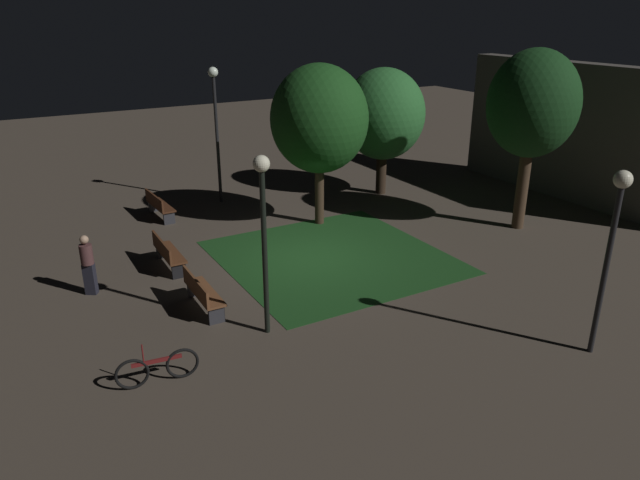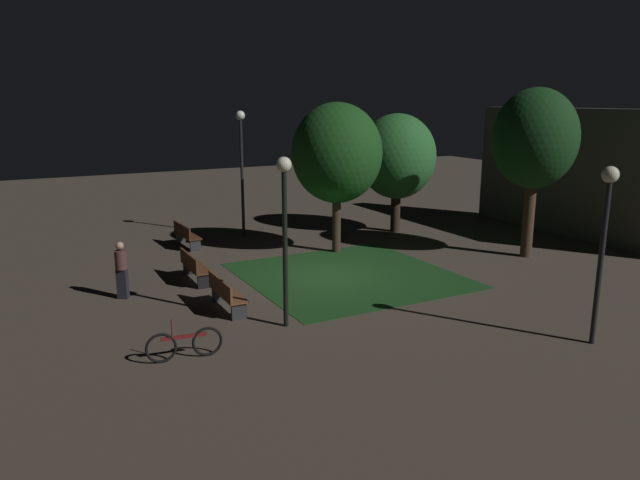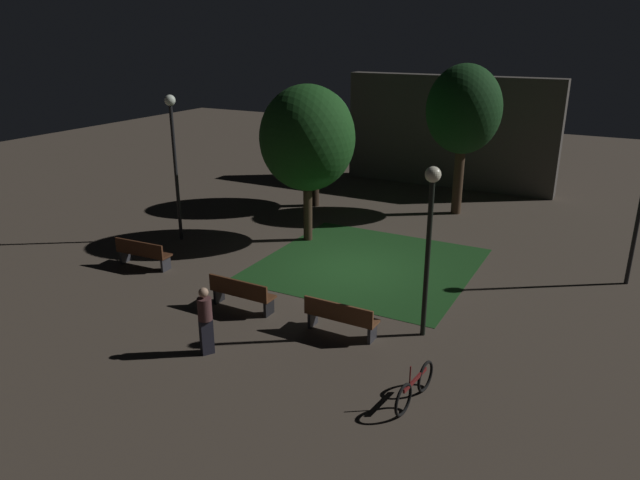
{
  "view_description": "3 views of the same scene",
  "coord_description": "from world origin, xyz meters",
  "px_view_note": "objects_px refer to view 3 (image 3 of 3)",
  "views": [
    {
      "loc": [
        14.06,
        -7.76,
        6.93
      ],
      "look_at": [
        0.85,
        -0.17,
        0.92
      ],
      "focal_mm": 33.35,
      "sensor_mm": 36.0,
      "label": 1
    },
    {
      "loc": [
        15.69,
        -8.6,
        5.4
      ],
      "look_at": [
        -0.68,
        0.1,
        1.02
      ],
      "focal_mm": 33.6,
      "sensor_mm": 36.0,
      "label": 2
    },
    {
      "loc": [
        6.89,
        -15.08,
        6.87
      ],
      "look_at": [
        -0.73,
        -0.79,
        1.1
      ],
      "focal_mm": 32.88,
      "sensor_mm": 36.0,
      "label": 3
    }
  ],
  "objects_px": {
    "lamp_post_plaza_west": "(430,222)",
    "bicycle": "(415,387)",
    "lamp_post_path_center": "(174,145)",
    "pedestrian": "(205,319)",
    "bench_back_row": "(340,316)",
    "bench_near_trees": "(241,293)",
    "tree_back_right": "(314,131)",
    "bench_front_right": "(143,252)",
    "tree_right_canopy": "(464,110)",
    "tree_back_left": "(307,139)"
  },
  "relations": [
    {
      "from": "bench_near_trees",
      "to": "tree_back_right",
      "type": "relative_size",
      "value": 0.37
    },
    {
      "from": "bench_front_right",
      "to": "lamp_post_path_center",
      "type": "xyz_separation_m",
      "value": [
        -0.7,
        2.55,
        2.85
      ]
    },
    {
      "from": "tree_back_left",
      "to": "bicycle",
      "type": "relative_size",
      "value": 3.27
    },
    {
      "from": "bench_near_trees",
      "to": "bench_front_right",
      "type": "height_order",
      "value": "same"
    },
    {
      "from": "tree_back_left",
      "to": "bench_front_right",
      "type": "bearing_deg",
      "value": -125.18
    },
    {
      "from": "pedestrian",
      "to": "tree_right_canopy",
      "type": "bearing_deg",
      "value": 81.71
    },
    {
      "from": "lamp_post_path_center",
      "to": "pedestrian",
      "type": "bearing_deg",
      "value": -45.23
    },
    {
      "from": "tree_right_canopy",
      "to": "tree_back_left",
      "type": "bearing_deg",
      "value": -123.45
    },
    {
      "from": "bench_near_trees",
      "to": "lamp_post_plaza_west",
      "type": "relative_size",
      "value": 0.44
    },
    {
      "from": "tree_right_canopy",
      "to": "lamp_post_plaza_west",
      "type": "bearing_deg",
      "value": -78.52
    },
    {
      "from": "tree_right_canopy",
      "to": "pedestrian",
      "type": "bearing_deg",
      "value": -98.29
    },
    {
      "from": "bench_front_right",
      "to": "tree_right_canopy",
      "type": "bearing_deg",
      "value": 55.76
    },
    {
      "from": "bench_near_trees",
      "to": "lamp_post_path_center",
      "type": "relative_size",
      "value": 0.36
    },
    {
      "from": "bicycle",
      "to": "tree_right_canopy",
      "type": "bearing_deg",
      "value": 102.27
    },
    {
      "from": "bench_front_right",
      "to": "bicycle",
      "type": "relative_size",
      "value": 1.12
    },
    {
      "from": "lamp_post_path_center",
      "to": "lamp_post_plaza_west",
      "type": "bearing_deg",
      "value": -15.08
    },
    {
      "from": "bench_near_trees",
      "to": "tree_back_right",
      "type": "xyz_separation_m",
      "value": [
        -2.99,
        9.46,
        2.62
      ]
    },
    {
      "from": "lamp_post_path_center",
      "to": "pedestrian",
      "type": "relative_size",
      "value": 3.08
    },
    {
      "from": "lamp_post_plaza_west",
      "to": "bench_near_trees",
      "type": "bearing_deg",
      "value": -168.69
    },
    {
      "from": "tree_right_canopy",
      "to": "bench_front_right",
      "type": "bearing_deg",
      "value": -124.24
    },
    {
      "from": "bench_near_trees",
      "to": "pedestrian",
      "type": "relative_size",
      "value": 1.12
    },
    {
      "from": "lamp_post_plaza_west",
      "to": "bicycle",
      "type": "distance_m",
      "value": 3.75
    },
    {
      "from": "bench_near_trees",
      "to": "lamp_post_path_center",
      "type": "height_order",
      "value": "lamp_post_path_center"
    },
    {
      "from": "tree_back_left",
      "to": "lamp_post_path_center",
      "type": "xyz_separation_m",
      "value": [
        -3.94,
        -2.05,
        -0.21
      ]
    },
    {
      "from": "tree_right_canopy",
      "to": "pedestrian",
      "type": "height_order",
      "value": "tree_right_canopy"
    },
    {
      "from": "bicycle",
      "to": "tree_back_left",
      "type": "bearing_deg",
      "value": 131.38
    },
    {
      "from": "tree_right_canopy",
      "to": "pedestrian",
      "type": "relative_size",
      "value": 3.59
    },
    {
      "from": "tree_back_left",
      "to": "tree_back_right",
      "type": "height_order",
      "value": "tree_back_left"
    },
    {
      "from": "pedestrian",
      "to": "bench_back_row",
      "type": "bearing_deg",
      "value": 43.89
    },
    {
      "from": "tree_back_left",
      "to": "bench_back_row",
      "type": "bearing_deg",
      "value": -54.37
    },
    {
      "from": "bench_back_row",
      "to": "tree_back_left",
      "type": "relative_size",
      "value": 0.34
    },
    {
      "from": "bench_back_row",
      "to": "bench_front_right",
      "type": "xyz_separation_m",
      "value": [
        -7.25,
        0.99,
        0.0
      ]
    },
    {
      "from": "bench_back_row",
      "to": "tree_right_canopy",
      "type": "height_order",
      "value": "tree_right_canopy"
    },
    {
      "from": "lamp_post_plaza_west",
      "to": "bicycle",
      "type": "bearing_deg",
      "value": -74.79
    },
    {
      "from": "tree_right_canopy",
      "to": "pedestrian",
      "type": "distance_m",
      "value": 13.86
    },
    {
      "from": "bench_back_row",
      "to": "tree_back_left",
      "type": "xyz_separation_m",
      "value": [
        -4.01,
        5.59,
        3.06
      ]
    },
    {
      "from": "bench_back_row",
      "to": "bench_front_right",
      "type": "height_order",
      "value": "same"
    },
    {
      "from": "tree_back_left",
      "to": "pedestrian",
      "type": "height_order",
      "value": "tree_back_left"
    },
    {
      "from": "tree_right_canopy",
      "to": "lamp_post_path_center",
      "type": "distance_m",
      "value": 10.81
    },
    {
      "from": "tree_back_left",
      "to": "tree_right_canopy",
      "type": "bearing_deg",
      "value": 56.55
    },
    {
      "from": "tree_back_right",
      "to": "lamp_post_plaza_west",
      "type": "distance_m",
      "value": 11.44
    },
    {
      "from": "bench_front_right",
      "to": "lamp_post_path_center",
      "type": "distance_m",
      "value": 3.89
    },
    {
      "from": "bench_back_row",
      "to": "lamp_post_path_center",
      "type": "relative_size",
      "value": 0.36
    },
    {
      "from": "bench_back_row",
      "to": "bicycle",
      "type": "bearing_deg",
      "value": -35.59
    },
    {
      "from": "tree_back_right",
      "to": "lamp_post_path_center",
      "type": "xyz_separation_m",
      "value": [
        -2.09,
        -5.92,
        0.23
      ]
    },
    {
      "from": "bicycle",
      "to": "bench_near_trees",
      "type": "bearing_deg",
      "value": 161.63
    },
    {
      "from": "bench_near_trees",
      "to": "tree_right_canopy",
      "type": "relative_size",
      "value": 0.31
    },
    {
      "from": "bench_back_row",
      "to": "bicycle",
      "type": "relative_size",
      "value": 1.11
    },
    {
      "from": "tree_back_right",
      "to": "tree_right_canopy",
      "type": "bearing_deg",
      "value": 17.1
    },
    {
      "from": "bench_near_trees",
      "to": "bench_front_right",
      "type": "xyz_separation_m",
      "value": [
        -4.38,
        0.99,
        0.0
      ]
    }
  ]
}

